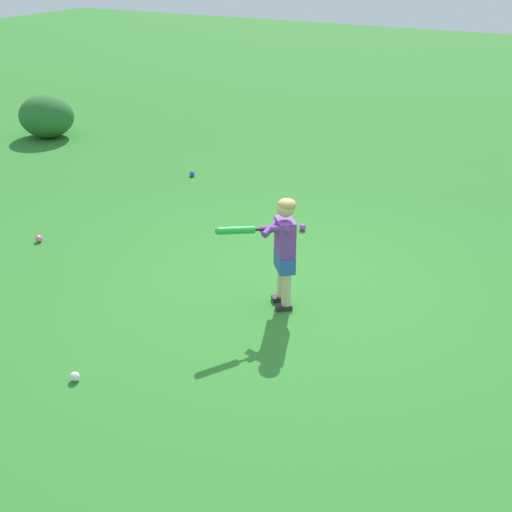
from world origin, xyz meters
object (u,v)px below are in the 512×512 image
at_px(play_ball_far_left, 75,377).
at_px(child_batter, 282,243).
at_px(play_ball_far_right, 192,174).
at_px(play_ball_near_batter, 39,239).
at_px(play_ball_behind_batter, 303,227).

bearing_deg(play_ball_far_left, child_batter, -26.27).
bearing_deg(play_ball_far_left, play_ball_far_right, 22.08).
bearing_deg(play_ball_near_batter, play_ball_behind_batter, -55.83).
xyz_separation_m(child_batter, play_ball_far_right, (2.78, 2.79, -0.61)).
distance_m(child_batter, play_ball_near_batter, 3.16).
distance_m(child_batter, play_ball_far_left, 2.15).
relative_size(play_ball_behind_batter, play_ball_far_left, 1.01).
bearing_deg(play_ball_behind_batter, child_batter, -162.11).
bearing_deg(child_batter, play_ball_behind_batter, 17.89).
xyz_separation_m(play_ball_far_right, play_ball_near_batter, (-2.77, 0.30, 0.00)).
relative_size(play_ball_far_right, play_ball_behind_batter, 1.00).
distance_m(child_batter, play_ball_behind_batter, 1.92).
xyz_separation_m(play_ball_near_batter, play_ball_far_left, (-1.87, -2.18, -0.00)).
bearing_deg(play_ball_far_right, play_ball_behind_batter, -115.13).
relative_size(child_batter, play_ball_behind_batter, 13.68).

